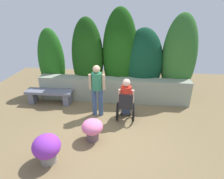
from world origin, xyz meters
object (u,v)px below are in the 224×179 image
person_in_wheelchair (126,101)px  person_standing_companion (97,88)px  stone_bench (50,95)px  flower_pot_terracotta_by_wall (47,148)px  flower_pot_purple_near (92,128)px

person_in_wheelchair → person_standing_companion: person_standing_companion is taller
stone_bench → flower_pot_terracotta_by_wall: (1.07, -2.62, 0.05)m
person_standing_companion → person_in_wheelchair: bearing=-20.3°
person_in_wheelchair → person_standing_companion: (-0.87, 0.17, 0.31)m
stone_bench → person_in_wheelchair: (2.68, -0.75, 0.30)m
person_in_wheelchair → flower_pot_purple_near: person_in_wheelchair is taller
stone_bench → flower_pot_terracotta_by_wall: bearing=-74.5°
stone_bench → person_in_wheelchair: bearing=-22.2°
flower_pot_purple_near → person_standing_companion: bearing=93.9°
flower_pot_purple_near → flower_pot_terracotta_by_wall: bearing=-134.3°
person_standing_companion → flower_pot_purple_near: 1.35m
person_standing_companion → flower_pot_terracotta_by_wall: 2.25m
person_standing_companion → stone_bench: bearing=153.2°
person_in_wheelchair → flower_pot_terracotta_by_wall: person_in_wheelchair is taller
person_in_wheelchair → flower_pot_terracotta_by_wall: bearing=-120.5°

